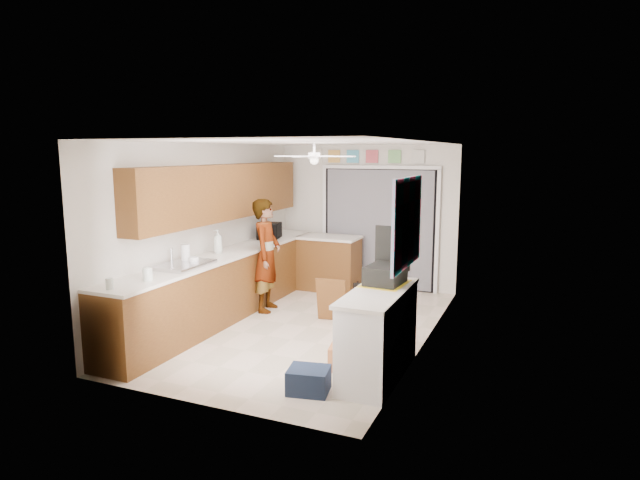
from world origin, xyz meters
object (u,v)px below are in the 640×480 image
(man, at_px, (267,255))
(dog, at_px, (359,295))
(suitcase, at_px, (385,274))
(microwave, at_px, (269,231))
(paper_towel_roll, at_px, (186,254))
(soap_bottle, at_px, (218,241))
(cup, at_px, (194,261))
(navy_crate, at_px, (309,380))
(cardboard_box, at_px, (349,357))

(man, distance_m, dog, 1.54)
(suitcase, xyz_separation_m, dog, (-0.97, 1.98, -0.84))
(microwave, height_order, paper_towel_roll, microwave)
(soap_bottle, relative_size, man, 0.20)
(cup, xyz_separation_m, navy_crate, (2.06, -0.99, -0.87))
(soap_bottle, distance_m, paper_towel_roll, 0.78)
(navy_crate, xyz_separation_m, dog, (-0.48, 2.95, 0.08))
(cup, relative_size, suitcase, 0.26)
(microwave, bearing_deg, dog, -111.92)
(soap_bottle, bearing_deg, microwave, 87.03)
(cardboard_box, bearing_deg, soap_bottle, 155.44)
(soap_bottle, height_order, suitcase, soap_bottle)
(cup, xyz_separation_m, suitcase, (2.56, -0.02, 0.05))
(cup, bearing_deg, dog, 51.03)
(soap_bottle, height_order, cup, soap_bottle)
(paper_towel_roll, bearing_deg, dog, 48.14)
(soap_bottle, xyz_separation_m, dog, (1.75, 1.16, -0.91))
(paper_towel_roll, bearing_deg, cardboard_box, -7.63)
(man, bearing_deg, soap_bottle, 125.02)
(suitcase, bearing_deg, man, 152.97)
(cup, bearing_deg, man, 75.73)
(paper_towel_roll, distance_m, navy_crate, 2.61)
(cardboard_box, bearing_deg, suitcase, 40.53)
(cup, distance_m, navy_crate, 2.45)
(suitcase, height_order, dog, suitcase)
(dog, bearing_deg, suitcase, -86.76)
(soap_bottle, bearing_deg, paper_towel_roll, -88.75)
(cup, height_order, paper_towel_roll, paper_towel_roll)
(cup, xyz_separation_m, cardboard_box, (2.24, -0.29, -0.86))
(dog, bearing_deg, man, -176.20)
(suitcase, bearing_deg, microwave, 143.97)
(suitcase, bearing_deg, soap_bottle, 167.47)
(cup, bearing_deg, microwave, 92.26)
(microwave, height_order, suitcase, microwave)
(microwave, xyz_separation_m, cardboard_box, (2.33, -2.52, -0.94))
(cup, height_order, man, man)
(paper_towel_roll, distance_m, cardboard_box, 2.58)
(dog, bearing_deg, cardboard_box, -96.78)
(soap_bottle, bearing_deg, navy_crate, -38.93)
(navy_crate, bearing_deg, cup, 154.34)
(microwave, xyz_separation_m, man, (0.43, -0.90, -0.22))
(microwave, relative_size, man, 0.28)
(cardboard_box, bearing_deg, microwave, 132.71)
(paper_towel_roll, xyz_separation_m, man, (0.48, 1.31, -0.22))
(soap_bottle, height_order, navy_crate, soap_bottle)
(microwave, distance_m, dog, 1.91)
(paper_towel_roll, relative_size, man, 0.15)
(cardboard_box, distance_m, navy_crate, 0.72)
(soap_bottle, height_order, dog, soap_bottle)
(cardboard_box, bearing_deg, navy_crate, -103.96)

